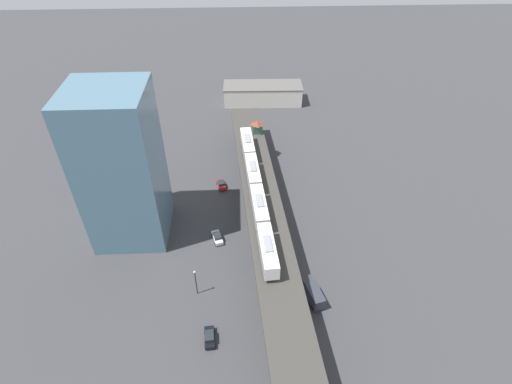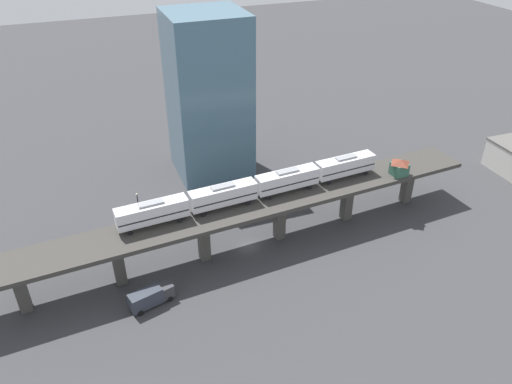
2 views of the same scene
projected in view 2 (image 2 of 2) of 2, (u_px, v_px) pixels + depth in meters
The scene contains 10 objects.
ground_plane at pixel (248, 246), 92.98m from camera, with size 400.00×400.00×0.00m, color #38383A.
elevated_viaduct at pixel (247, 212), 88.89m from camera, with size 15.00×92.37×8.92m.
subway_train at pixel (256, 187), 88.83m from camera, with size 6.40×49.87×4.45m.
signal_hut at pixel (400, 167), 96.71m from camera, with size 3.44×3.44×3.40m.
street_car_black at pixel (86, 239), 93.12m from camera, with size 2.21×4.52×1.89m.
street_car_white at pixel (218, 214), 100.31m from camera, with size 2.95×4.73×1.89m.
street_car_red at pixel (309, 196), 106.03m from camera, with size 2.73×4.69×1.89m.
delivery_truck at pixel (151, 297), 79.06m from camera, with size 4.06×7.54×3.20m.
street_lamp at pixel (138, 206), 97.02m from camera, with size 0.44×0.44×6.94m.
office_tower at pixel (209, 97), 108.18m from camera, with size 16.00×16.00×36.00m.
Camera 2 is at (69.36, -24.86, 57.62)m, focal length 35.00 mm.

